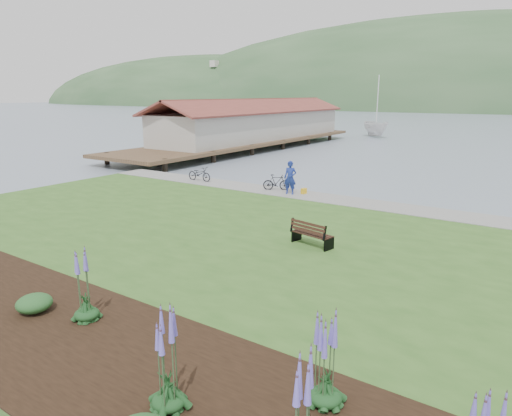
% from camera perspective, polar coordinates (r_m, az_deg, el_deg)
% --- Properties ---
extents(ground, '(600.00, 600.00, 0.00)m').
position_cam_1_polar(ground, '(18.84, 2.74, -4.28)').
color(ground, slate).
rests_on(ground, ground).
extents(lawn, '(34.00, 20.00, 0.40)m').
position_cam_1_polar(lawn, '(17.19, -0.75, -5.40)').
color(lawn, '#325D21').
rests_on(lawn, ground).
extents(shoreline_path, '(34.00, 2.20, 0.03)m').
position_cam_1_polar(shoreline_path, '(24.67, 11.15, 0.90)').
color(shoreline_path, gray).
rests_on(shoreline_path, lawn).
extents(garden_bed, '(24.00, 4.40, 0.04)m').
position_cam_1_polar(garden_bed, '(10.00, -13.00, -19.80)').
color(garden_bed, black).
rests_on(garden_bed, lawn).
extents(pier_pavilion, '(8.00, 36.00, 5.40)m').
position_cam_1_polar(pier_pavilion, '(51.97, -0.24, 10.47)').
color(pier_pavilion, '#4C3826').
rests_on(pier_pavilion, ground).
extents(park_bench, '(1.70, 0.96, 0.99)m').
position_cam_1_polar(park_bench, '(17.11, 6.85, -3.15)').
color(park_bench, black).
rests_on(park_bench, lawn).
extents(person, '(0.93, 0.76, 2.24)m').
position_cam_1_polar(person, '(25.64, 4.30, 4.14)').
color(person, navy).
rests_on(person, lawn).
extents(bicycle_a, '(0.64, 1.81, 0.94)m').
position_cam_1_polar(bicycle_a, '(29.93, -7.09, 4.25)').
color(bicycle_a, black).
rests_on(bicycle_a, lawn).
extents(bicycle_b, '(1.17, 1.58, 0.94)m').
position_cam_1_polar(bicycle_b, '(26.86, 2.56, 3.22)').
color(bicycle_b, black).
rests_on(bicycle_b, lawn).
extents(sailboat, '(14.52, 14.53, 26.87)m').
position_cam_1_polar(sailboat, '(67.07, 14.69, 8.57)').
color(sailboat, silver).
rests_on(sailboat, ground).
extents(pannier, '(0.27, 0.35, 0.34)m').
position_cam_1_polar(pannier, '(25.97, 5.99, 2.10)').
color(pannier, gold).
rests_on(pannier, lawn).
extents(echium_0, '(0.62, 0.62, 2.29)m').
position_cam_1_polar(echium_0, '(8.53, -11.14, -18.09)').
color(echium_0, '#153A1A').
rests_on(echium_0, garden_bed).
extents(echium_1, '(0.62, 0.62, 2.10)m').
position_cam_1_polar(echium_1, '(8.63, 8.85, -18.28)').
color(echium_1, '#153A1A').
rests_on(echium_1, garden_bed).
extents(echium_4, '(0.62, 0.62, 2.29)m').
position_cam_1_polar(echium_4, '(12.12, -20.71, -8.98)').
color(echium_4, '#153A1A').
rests_on(echium_4, garden_bed).
extents(shrub_0, '(0.90, 0.90, 0.45)m').
position_cam_1_polar(shrub_0, '(13.36, -25.98, -10.65)').
color(shrub_0, '#1E4C21').
rests_on(shrub_0, garden_bed).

